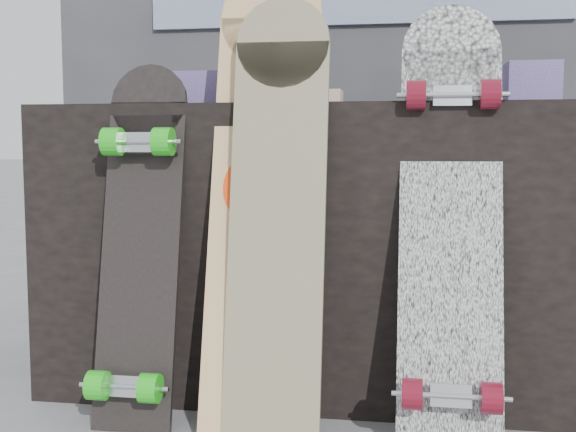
% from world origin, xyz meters
% --- Properties ---
extents(vendor_table, '(1.60, 0.60, 0.80)m').
position_xyz_m(vendor_table, '(0.00, 0.50, 0.40)').
color(vendor_table, black).
rests_on(vendor_table, ground).
extents(booth, '(2.40, 0.22, 2.20)m').
position_xyz_m(booth, '(0.00, 1.35, 1.10)').
color(booth, '#333438').
rests_on(booth, ground).
extents(merch_box_purple, '(0.18, 0.12, 0.10)m').
position_xyz_m(merch_box_purple, '(-0.36, 0.46, 0.85)').
color(merch_box_purple, '#3A2F61').
rests_on(merch_box_purple, vendor_table).
extents(merch_box_small, '(0.14, 0.14, 0.12)m').
position_xyz_m(merch_box_small, '(0.54, 0.53, 0.86)').
color(merch_box_small, '#3A2F61').
rests_on(merch_box_small, vendor_table).
extents(merch_box_flat, '(0.22, 0.10, 0.06)m').
position_xyz_m(merch_box_flat, '(-0.11, 0.64, 0.83)').
color(merch_box_flat, '#D1B78C').
rests_on(merch_box_flat, vendor_table).
extents(longboard_geisha, '(0.26, 0.32, 1.15)m').
position_xyz_m(longboard_geisha, '(-0.15, 0.17, 0.61)').
color(longboard_geisha, beige).
rests_on(longboard_geisha, ground).
extents(longboard_celtic, '(0.23, 0.23, 1.06)m').
position_xyz_m(longboard_celtic, '(-0.11, 0.13, 0.56)').
color(longboard_celtic, beige).
rests_on(longboard_celtic, ground).
extents(longboard_cascadia, '(0.24, 0.35, 1.04)m').
position_xyz_m(longboard_cascadia, '(0.30, 0.16, 0.54)').
color(longboard_cascadia, white).
rests_on(longboard_cascadia, ground).
extents(skateboard_dark, '(0.20, 0.27, 0.90)m').
position_xyz_m(skateboard_dark, '(-0.45, 0.13, 0.46)').
color(skateboard_dark, black).
rests_on(skateboard_dark, ground).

